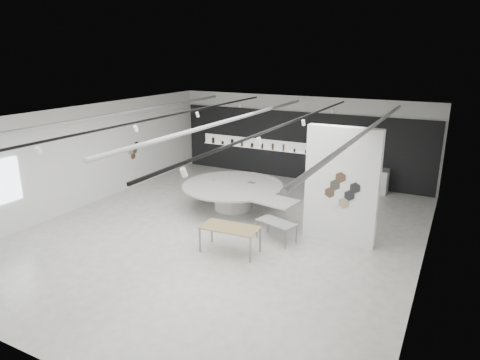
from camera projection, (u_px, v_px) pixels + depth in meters
The scene contains 7 objects.
room at pixel (222, 170), 13.55m from camera, with size 12.02×14.02×3.82m.
back_wall_display at pixel (298, 146), 19.58m from camera, with size 11.80×0.27×3.10m.
partition_column at pixel (342, 186), 12.88m from camera, with size 2.20×0.38×3.60m.
display_island at pixel (234, 193), 15.90m from camera, with size 5.05×4.34×0.96m.
sample_table_wood at pixel (230, 229), 12.44m from camera, with size 1.74×0.96×0.79m.
sample_table_stone at pixel (276, 223), 13.25m from camera, with size 1.35×0.94×0.63m.
kitchen_counter at pixel (367, 179), 18.10m from camera, with size 1.79×0.72×1.40m.
Camera 1 is at (6.49, -11.30, 5.67)m, focal length 32.00 mm.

